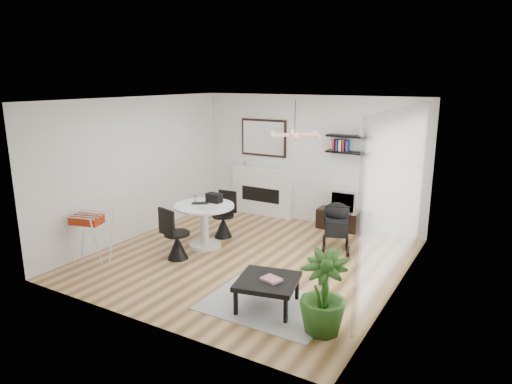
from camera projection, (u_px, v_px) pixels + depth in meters
The scene contains 25 objects.
floor at pixel (248, 258), 7.90m from camera, with size 5.00×5.00×0.00m, color brown.
ceiling at pixel (247, 100), 7.25m from camera, with size 5.00×5.00×0.00m, color white.
wall_back at pixel (309, 160), 9.67m from camera, with size 5.00×5.00×0.00m, color white.
wall_left at pixel (137, 168), 8.80m from camera, with size 5.00×5.00×0.00m, color white.
wall_right at pixel (401, 202), 6.35m from camera, with size 5.00×5.00×0.00m, color white.
sheer_curtain at pixel (397, 198), 6.56m from camera, with size 0.04×3.60×2.60m, color white.
fireplace at pixel (262, 185), 10.30m from camera, with size 1.50×0.17×2.16m.
shelf_lower at pixel (348, 152), 9.06m from camera, with size 0.90×0.25×0.04m, color black.
shelf_upper at pixel (349, 136), 8.98m from camera, with size 0.90×0.25×0.04m, color black.
pendant_lamp at pixel (295, 135), 7.29m from camera, with size 0.90×0.90×0.10m, color #E19876, non-canonical shape.
tv_console at pixel (344, 220), 9.33m from camera, with size 1.09×0.38×0.41m, color black.
crt_tv at pixel (346, 200), 9.21m from camera, with size 0.54×0.47×0.47m.
dining_table at pixel (204, 219), 8.33m from camera, with size 1.09×1.09×0.80m.
laptop at pixel (200, 204), 8.29m from camera, with size 0.31×0.20×0.02m, color black.
black_bag at pixel (214, 198), 8.42m from camera, with size 0.28×0.17×0.17m, color black.
newspaper at pixel (208, 208), 8.04m from camera, with size 0.32×0.27×0.01m, color silver.
drinking_glass at pixel (195, 198), 8.52m from camera, with size 0.06×0.06×0.11m, color white.
chair_far at pixel (224, 223), 8.92m from camera, with size 0.43×0.44×0.90m.
chair_near at pixel (176, 243), 7.81m from camera, with size 0.47×0.48×0.93m.
drying_rack at pixel (90, 237), 7.61m from camera, with size 0.70×0.67×0.87m.
stroller at pixel (336, 228), 8.23m from camera, with size 0.71×0.87×0.95m.
rug at pixel (267, 305), 6.26m from camera, with size 1.73×1.25×0.01m, color #B0B0B0.
coffee_table at pixel (268, 282), 6.12m from camera, with size 0.94×0.94×0.40m.
magazines at pixel (271, 279), 6.06m from camera, with size 0.25×0.19×0.04m, color #B62D43.
potted_plant at pixel (323, 293), 5.48m from camera, with size 0.59×0.59×1.05m, color #275518.
Camera 1 is at (3.85, -6.30, 3.03)m, focal length 32.00 mm.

